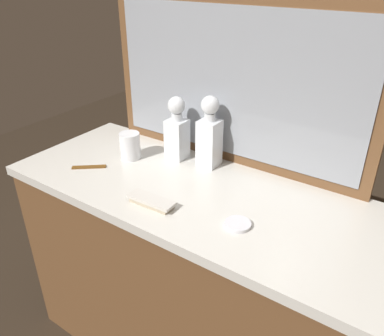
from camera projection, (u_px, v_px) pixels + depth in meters
The scene contains 8 objects.
dresser at pixel (192, 277), 1.57m from camera, with size 1.39×0.57×0.85m.
dresser_mirror at pixel (233, 84), 1.41m from camera, with size 1.08×0.03×0.62m.
crystal_decanter_far_left at pixel (209, 139), 1.47m from camera, with size 0.08×0.08×0.28m.
crystal_decanter_far_right at pixel (177, 134), 1.53m from camera, with size 0.08×0.08×0.26m.
crystal_tumbler_right at pixel (130, 147), 1.55m from camera, with size 0.08×0.08×0.11m.
silver_brush_far_left at pixel (151, 201), 1.27m from camera, with size 0.17×0.06×0.02m.
porcelain_dish at pixel (238, 224), 1.17m from camera, with size 0.08×0.08×0.01m.
tortoiseshell_comb at pixel (89, 167), 1.50m from camera, with size 0.11×0.10×0.01m.
Camera 1 is at (0.66, -0.96, 1.56)m, focal length 35.97 mm.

